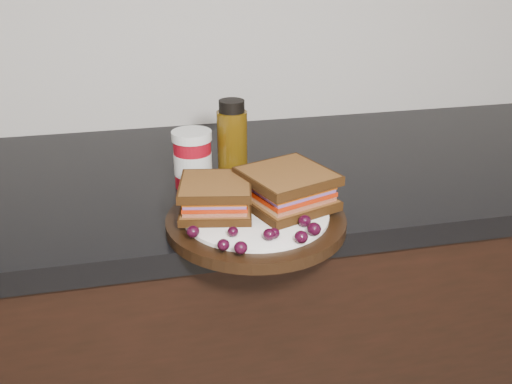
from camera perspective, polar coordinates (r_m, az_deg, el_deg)
base_cabinets at (r=1.36m, az=-2.34°, el=-16.37°), size 3.96×0.58×0.86m
countertop at (r=1.12m, az=-2.73°, el=1.34°), size 3.98×0.60×0.04m
plate at (r=0.89m, az=0.00°, el=-2.99°), size 0.28×0.28×0.02m
sandwich_left at (r=0.88m, az=-4.04°, el=-0.49°), size 0.13×0.13×0.05m
sandwich_right at (r=0.90m, az=3.13°, el=0.33°), size 0.16×0.16×0.06m
grape_0 at (r=0.82m, az=-6.32°, el=-3.95°), size 0.02×0.02×0.02m
grape_1 at (r=0.81m, az=-2.33°, el=-3.98°), size 0.02×0.02×0.01m
grape_2 at (r=0.78m, az=-3.28°, el=-5.29°), size 0.02×0.02×0.02m
grape_3 at (r=0.77m, az=-1.53°, el=-5.58°), size 0.02×0.02×0.02m
grape_4 at (r=0.80m, az=1.33°, el=-4.27°), size 0.02×0.02×0.02m
grape_5 at (r=0.81m, az=1.82°, el=-4.15°), size 0.02×0.02×0.02m
grape_6 at (r=0.80m, az=4.54°, el=-4.51°), size 0.02×0.02×0.02m
grape_7 at (r=0.82m, az=5.82°, el=-3.71°), size 0.02×0.02×0.02m
grape_8 at (r=0.84m, az=4.89°, el=-2.89°), size 0.02×0.02×0.02m
grape_9 at (r=0.86m, az=4.30°, el=-2.28°), size 0.02×0.02×0.02m
grape_10 at (r=0.90m, az=5.39°, el=-1.21°), size 0.02×0.02×0.02m
grape_11 at (r=0.90m, az=4.69°, el=-1.22°), size 0.02×0.02×0.02m
grape_12 at (r=0.92m, az=3.90°, el=-0.50°), size 0.02×0.02×0.02m
grape_13 at (r=0.95m, az=2.68°, el=0.44°), size 0.02×0.02×0.02m
grape_14 at (r=0.92m, az=-4.75°, el=-0.54°), size 0.02×0.02×0.02m
grape_15 at (r=0.89m, az=-3.45°, el=-1.20°), size 0.02×0.02×0.02m
grape_16 at (r=0.88m, az=-5.89°, el=-1.77°), size 0.02×0.02×0.02m
grape_17 at (r=0.85m, az=-5.22°, el=-2.68°), size 0.02×0.02×0.02m
grape_18 at (r=0.92m, az=-4.79°, el=-0.62°), size 0.02×0.02×0.02m
grape_19 at (r=0.89m, az=-5.10°, el=-1.20°), size 0.02×0.02×0.02m
grape_20 at (r=0.87m, az=-3.77°, el=-1.92°), size 0.02×0.02×0.02m
condiment_jar at (r=1.02m, az=-6.35°, el=3.28°), size 0.07×0.07×0.10m
oil_bottle at (r=1.04m, az=-2.39°, el=5.08°), size 0.06×0.06×0.15m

